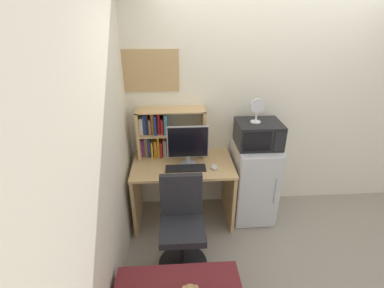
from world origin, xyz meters
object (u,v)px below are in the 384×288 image
(hutch_bookshelf, at_px, (162,133))
(mini_fridge, at_px, (253,181))
(keyboard, at_px, (186,168))
(computer_mouse, at_px, (214,167))
(monitor, at_px, (188,144))
(desk_fan, at_px, (257,109))
(desk_chair, at_px, (182,229))
(wall_corkboard, at_px, (151,71))
(microwave, at_px, (258,134))

(hutch_bookshelf, bearing_deg, mini_fridge, -10.56)
(hutch_bookshelf, relative_size, mini_fridge, 0.81)
(keyboard, bearing_deg, computer_mouse, -0.35)
(monitor, distance_m, mini_fridge, 0.95)
(desk_fan, relative_size, desk_chair, 0.28)
(hutch_bookshelf, relative_size, desk_fan, 2.87)
(monitor, height_order, desk_chair, monitor)
(keyboard, height_order, mini_fridge, mini_fridge)
(hutch_bookshelf, bearing_deg, desk_fan, -11.14)
(mini_fridge, xyz_separation_m, wall_corkboard, (-1.15, 0.30, 1.25))
(microwave, distance_m, wall_corkboard, 1.34)
(hutch_bookshelf, height_order, desk_chair, hutch_bookshelf)
(microwave, bearing_deg, desk_chair, -141.60)
(keyboard, distance_m, computer_mouse, 0.30)
(hutch_bookshelf, xyz_separation_m, mini_fridge, (1.05, -0.20, -0.57))
(monitor, bearing_deg, hutch_bookshelf, 137.39)
(hutch_bookshelf, height_order, microwave, hutch_bookshelf)
(desk_fan, xyz_separation_m, wall_corkboard, (-1.10, 0.30, 0.35))
(keyboard, distance_m, wall_corkboard, 1.10)
(computer_mouse, bearing_deg, desk_fan, 19.40)
(desk_fan, bearing_deg, wall_corkboard, 164.87)
(microwave, relative_size, wall_corkboard, 0.80)
(microwave, height_order, desk_chair, microwave)
(keyboard, distance_m, desk_chair, 0.64)
(hutch_bookshelf, xyz_separation_m, microwave, (1.05, -0.19, 0.04))
(monitor, height_order, mini_fridge, monitor)
(monitor, xyz_separation_m, desk_fan, (0.73, 0.06, 0.36))
(keyboard, xyz_separation_m, desk_fan, (0.76, 0.16, 0.60))
(computer_mouse, height_order, microwave, microwave)
(keyboard, height_order, computer_mouse, computer_mouse)
(computer_mouse, relative_size, microwave, 0.23)
(microwave, height_order, wall_corkboard, wall_corkboard)
(computer_mouse, height_order, wall_corkboard, wall_corkboard)
(mini_fridge, height_order, desk_chair, mini_fridge)
(desk_fan, bearing_deg, computer_mouse, -160.60)
(computer_mouse, bearing_deg, hutch_bookshelf, 147.00)
(keyboard, relative_size, wall_corkboard, 0.72)
(hutch_bookshelf, xyz_separation_m, monitor, (0.28, -0.26, -0.03))
(monitor, relative_size, computer_mouse, 4.22)
(monitor, relative_size, keyboard, 1.05)
(microwave, distance_m, desk_fan, 0.29)
(monitor, xyz_separation_m, wall_corkboard, (-0.37, 0.36, 0.71))
(mini_fridge, xyz_separation_m, microwave, (0.00, 0.00, 0.61))
(hutch_bookshelf, bearing_deg, keyboard, -55.00)
(keyboard, relative_size, mini_fridge, 0.45)
(hutch_bookshelf, xyz_separation_m, wall_corkboard, (-0.09, 0.10, 0.68))
(hutch_bookshelf, bearing_deg, wall_corkboard, 132.61)
(hutch_bookshelf, distance_m, desk_chair, 1.10)
(monitor, bearing_deg, microwave, 4.84)
(hutch_bookshelf, distance_m, desk_fan, 1.08)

